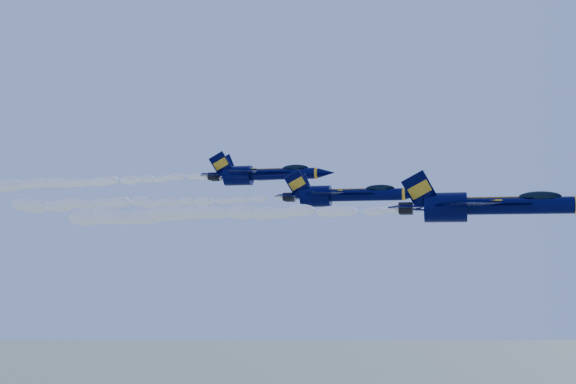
# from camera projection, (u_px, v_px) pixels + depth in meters

# --- Properties ---
(jet_lead) EXTENTS (19.19, 15.74, 7.13)m
(jet_lead) POSITION_uv_depth(u_px,v_px,m) (486.00, 205.00, 62.25)
(jet_lead) COLOR black
(smoke_trail_jet_lead) EXTENTS (36.83, 2.14, 1.92)m
(smoke_trail_jet_lead) POSITION_uv_depth(u_px,v_px,m) (227.00, 213.00, 68.71)
(smoke_trail_jet_lead) COLOR white
(jet_second) EXTENTS (16.10, 13.21, 5.98)m
(jet_second) POSITION_uv_depth(u_px,v_px,m) (343.00, 195.00, 73.46)
(jet_second) COLOR black
(smoke_trail_jet_second) EXTENTS (36.83, 1.79, 1.61)m
(smoke_trail_jet_second) POSITION_uv_depth(u_px,v_px,m) (142.00, 202.00, 79.60)
(smoke_trail_jet_second) COLOR white
(jet_third) EXTENTS (16.75, 13.74, 6.22)m
(jet_third) POSITION_uv_depth(u_px,v_px,m) (263.00, 174.00, 83.24)
(jet_third) COLOR black
(smoke_trail_jet_third) EXTENTS (36.83, 1.87, 1.68)m
(smoke_trail_jet_third) POSITION_uv_depth(u_px,v_px,m) (87.00, 182.00, 89.45)
(smoke_trail_jet_third) COLOR white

